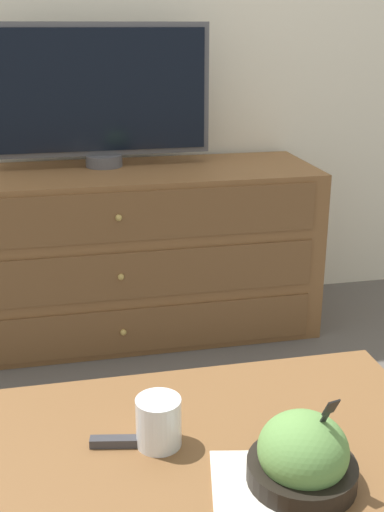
% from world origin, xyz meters
% --- Properties ---
extents(ground_plane, '(12.00, 12.00, 0.00)m').
position_xyz_m(ground_plane, '(0.00, 0.00, 0.00)').
color(ground_plane, '#56514C').
extents(dresser, '(1.59, 0.52, 0.67)m').
position_xyz_m(dresser, '(-0.14, -0.28, 0.34)').
color(dresser, brown).
rests_on(dresser, ground_plane).
extents(tv, '(0.84, 0.14, 0.54)m').
position_xyz_m(tv, '(-0.16, -0.18, 0.95)').
color(tv, '#515156').
rests_on(tv, dresser).
extents(coffee_table, '(0.89, 0.60, 0.43)m').
position_xyz_m(coffee_table, '(-0.06, -1.69, 0.37)').
color(coffee_table, brown).
rests_on(coffee_table, ground_plane).
extents(takeout_bowl, '(0.20, 0.20, 0.18)m').
position_xyz_m(takeout_bowl, '(0.05, -1.83, 0.48)').
color(takeout_bowl, black).
rests_on(takeout_bowl, coffee_table).
extents(drink_cup, '(0.09, 0.09, 0.10)m').
position_xyz_m(drink_cup, '(-0.19, -1.66, 0.47)').
color(drink_cup, white).
rests_on(drink_cup, coffee_table).
extents(napkin, '(0.21, 0.21, 0.00)m').
position_xyz_m(napkin, '(-0.03, -1.81, 0.43)').
color(napkin, silver).
rests_on(napkin, coffee_table).
extents(remote_control, '(0.15, 0.05, 0.02)m').
position_xyz_m(remote_control, '(-0.24, -1.66, 0.44)').
color(remote_control, '#38383D').
rests_on(remote_control, coffee_table).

